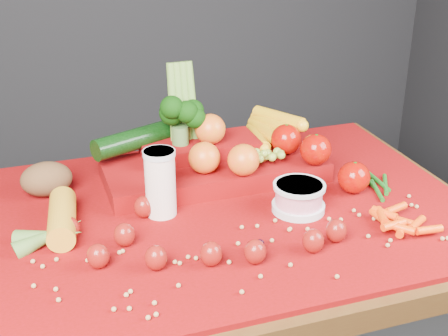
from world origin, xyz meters
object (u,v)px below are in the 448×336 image
object	(u,v)px
milk_glass	(160,181)
produce_mound	(222,154)
yogurt_bowl	(299,196)
table	(227,249)

from	to	relation	value
milk_glass	produce_mound	bearing A→B (deg)	36.42
yogurt_bowl	produce_mound	bearing A→B (deg)	115.53
milk_glass	table	bearing A→B (deg)	-8.57
milk_glass	yogurt_bowl	distance (m)	0.30
table	produce_mound	size ratio (longest dim) A/B	1.84
produce_mound	milk_glass	bearing A→B (deg)	-143.58
table	yogurt_bowl	distance (m)	0.21
yogurt_bowl	milk_glass	bearing A→B (deg)	164.15
table	produce_mound	bearing A→B (deg)	75.34
produce_mound	table	bearing A→B (deg)	-104.66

